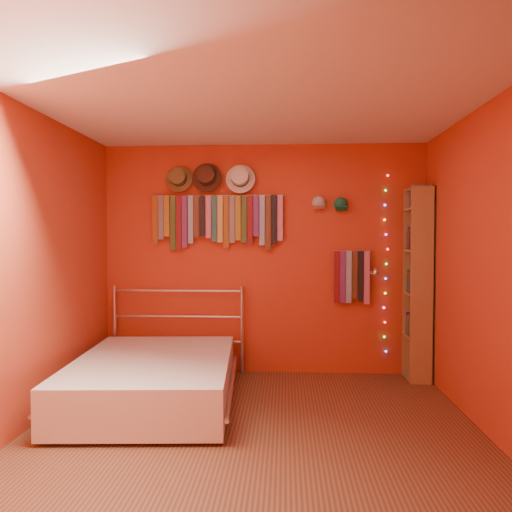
% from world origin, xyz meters
% --- Properties ---
extents(ground, '(3.50, 3.50, 0.00)m').
position_xyz_m(ground, '(0.00, 0.00, 0.00)').
color(ground, '#50301B').
rests_on(ground, ground).
extents(back_wall, '(3.50, 0.02, 2.50)m').
position_xyz_m(back_wall, '(0.00, 1.75, 1.25)').
color(back_wall, '#A9421B').
rests_on(back_wall, ground).
extents(right_wall, '(0.02, 3.50, 2.50)m').
position_xyz_m(right_wall, '(1.75, 0.00, 1.25)').
color(right_wall, '#A9421B').
rests_on(right_wall, ground).
extents(left_wall, '(0.02, 3.50, 2.50)m').
position_xyz_m(left_wall, '(-1.75, 0.00, 1.25)').
color(left_wall, '#A9421B').
rests_on(left_wall, ground).
extents(ceiling, '(3.50, 3.50, 0.02)m').
position_xyz_m(ceiling, '(0.00, 0.00, 2.50)').
color(ceiling, white).
rests_on(ceiling, back_wall).
extents(tie_rack, '(1.45, 0.03, 0.60)m').
position_xyz_m(tie_rack, '(-0.50, 1.69, 1.70)').
color(tie_rack, silver).
rests_on(tie_rack, back_wall).
extents(small_tie_rack, '(0.40, 0.03, 0.58)m').
position_xyz_m(small_tie_rack, '(0.96, 1.68, 1.08)').
color(small_tie_rack, silver).
rests_on(small_tie_rack, back_wall).
extents(fedora_olive, '(0.29, 0.16, 0.29)m').
position_xyz_m(fedora_olive, '(-0.92, 1.65, 2.13)').
color(fedora_olive, brown).
rests_on(fedora_olive, back_wall).
extents(fedora_brown, '(0.32, 0.18, 0.32)m').
position_xyz_m(fedora_brown, '(-0.61, 1.65, 2.15)').
color(fedora_brown, '#3F2316').
rests_on(fedora_brown, back_wall).
extents(fedora_white, '(0.32, 0.17, 0.31)m').
position_xyz_m(fedora_white, '(-0.25, 1.65, 2.13)').
color(fedora_white, silver).
rests_on(fedora_white, back_wall).
extents(cap_white, '(0.16, 0.20, 0.16)m').
position_xyz_m(cap_white, '(0.60, 1.70, 1.86)').
color(cap_white, beige).
rests_on(cap_white, back_wall).
extents(cap_green, '(0.16, 0.21, 0.16)m').
position_xyz_m(cap_green, '(0.83, 1.70, 1.84)').
color(cap_green, '#176B46').
rests_on(cap_green, back_wall).
extents(fairy_lights, '(0.06, 0.02, 1.92)m').
position_xyz_m(fairy_lights, '(1.32, 1.71, 1.20)').
color(fairy_lights, '#FF3333').
rests_on(fairy_lights, back_wall).
extents(reading_lamp, '(0.07, 0.28, 0.08)m').
position_xyz_m(reading_lamp, '(1.17, 1.53, 1.12)').
color(reading_lamp, silver).
rests_on(reading_lamp, back_wall).
extents(bookshelf, '(0.25, 0.34, 2.00)m').
position_xyz_m(bookshelf, '(1.66, 1.53, 1.02)').
color(bookshelf, '#9A7445').
rests_on(bookshelf, ground).
extents(bed, '(1.57, 2.02, 0.96)m').
position_xyz_m(bed, '(-0.93, 0.65, 0.22)').
color(bed, silver).
rests_on(bed, ground).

